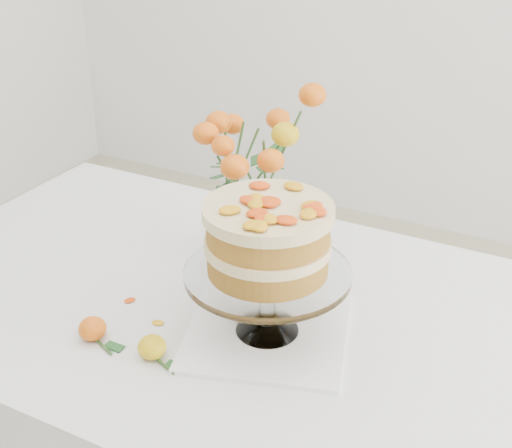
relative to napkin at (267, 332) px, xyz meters
The scene contains 8 objects.
table 0.22m from the napkin, 160.30° to the left, with size 1.43×0.93×0.76m.
napkin is the anchor object (origin of this frame).
cake_stand 0.20m from the napkin, ahead, with size 0.32×0.32×0.28m.
rose_vase 0.40m from the napkin, 126.26° to the left, with size 0.36×0.36×0.45m.
loose_rose_near 0.23m from the napkin, 133.65° to the right, with size 0.09×0.06×0.05m.
loose_rose_far 0.34m from the napkin, 149.79° to the right, with size 0.09×0.06×0.05m.
stray_petal_a 0.31m from the napkin, behind, with size 0.03×0.02×0.00m, color orange.
stray_petal_b 0.22m from the napkin, 161.18° to the right, with size 0.03×0.02×0.00m, color orange.
Camera 1 is at (0.71, -1.09, 1.59)m, focal length 50.00 mm.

